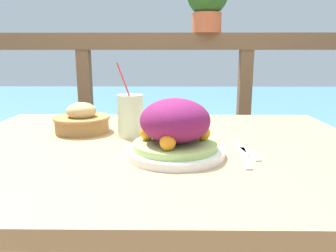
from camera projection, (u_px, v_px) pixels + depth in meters
patio_table at (158, 170)px, 1.01m from camera, size 1.30×0.99×0.75m
railing_fence at (165, 93)px, 1.87m from camera, size 2.80×0.08×1.14m
sea_backdrop at (169, 116)px, 4.44m from camera, size 12.00×4.00×0.40m
salad_plate at (175, 131)px, 0.87m from camera, size 0.27×0.27×0.16m
drink_glass at (131, 116)px, 1.08m from camera, size 0.09×0.09×0.24m
bread_basket at (82, 121)px, 1.14m from camera, size 0.20×0.20×0.10m
potted_plant at (207, 0)px, 1.76m from camera, size 0.22×0.22×0.31m
fork at (246, 151)px, 0.92m from camera, size 0.04×0.18×0.00m
knife at (245, 158)px, 0.86m from camera, size 0.03×0.18×0.00m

